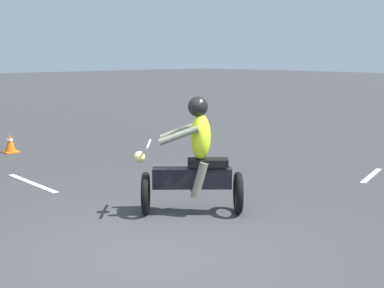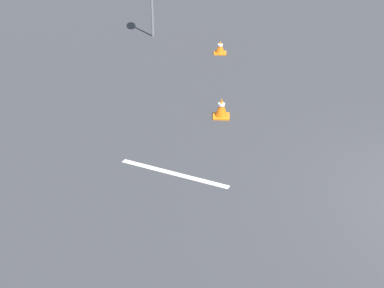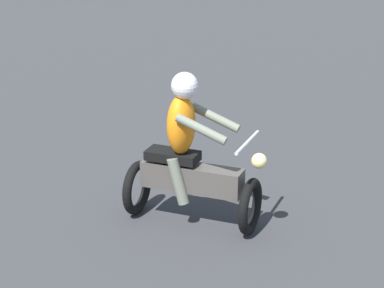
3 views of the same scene
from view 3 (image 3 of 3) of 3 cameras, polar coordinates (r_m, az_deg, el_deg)
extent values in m
torus|color=black|center=(7.79, 4.46, -4.77)|extent=(0.48, 0.51, 0.60)
torus|color=black|center=(8.23, -4.21, -3.34)|extent=(0.48, 0.51, 0.60)
cube|color=#4C4742|center=(7.90, 0.00, -2.59)|extent=(0.97, 0.92, 0.28)
cube|color=black|center=(7.89, -1.48, -0.88)|extent=(0.59, 0.57, 0.10)
cylinder|color=silver|center=(7.53, 4.24, 0.12)|extent=(0.50, 0.54, 0.04)
sphere|color=#F2E08C|center=(7.56, 5.14, -1.28)|extent=(0.23, 0.23, 0.16)
ellipsoid|color=orange|center=(7.73, -0.82, 1.51)|extent=(0.48, 0.48, 0.64)
cylinder|color=slate|center=(7.44, 0.71, 1.13)|extent=(0.46, 0.44, 0.27)
cylinder|color=slate|center=(7.79, 1.78, 2.03)|extent=(0.46, 0.44, 0.27)
cylinder|color=slate|center=(7.81, -1.07, -2.85)|extent=(0.26, 0.25, 0.51)
cylinder|color=slate|center=(8.05, -0.29, -2.13)|extent=(0.26, 0.25, 0.51)
sphere|color=silver|center=(7.60, -0.56, 4.47)|extent=(0.40, 0.40, 0.28)
camera|label=1|loc=(2.22, -63.43, -31.09)|focal=50.00mm
camera|label=2|loc=(3.59, -98.10, 10.52)|focal=50.00mm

